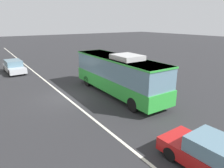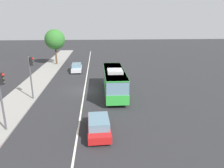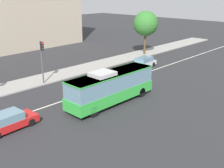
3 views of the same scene
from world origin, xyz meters
TOP-DOWN VIEW (x-y plane):
  - ground_plane at (0.00, 0.00)m, footprint 160.00×160.00m
  - lane_centre_line at (0.00, 0.00)m, footprint 76.00×0.16m
  - transit_bus at (-1.78, -3.92)m, footprint 10.02×2.58m
  - sedan_silver at (11.16, 1.99)m, footprint 4.56×1.96m
  - sedan_red at (-11.50, -1.78)m, footprint 4.56×1.96m

SIDE VIEW (x-z plane):
  - ground_plane at x=0.00m, z-range 0.00..0.00m
  - lane_centre_line at x=0.00m, z-range 0.00..0.01m
  - sedan_silver at x=11.16m, z-range -0.01..1.46m
  - sedan_red at x=-11.50m, z-range -0.01..1.46m
  - transit_bus at x=-1.78m, z-range 0.08..3.54m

